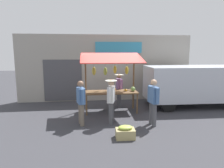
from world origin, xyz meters
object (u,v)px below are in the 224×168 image
Objects in this scene: market_stall at (112,76)px; parked_van at (191,83)px; shopper_in_grey_tee at (111,98)px; shopper_with_shopping_bag at (81,100)px; shopper_with_ponytail at (153,99)px; produce_crate_near at (125,132)px; vendor_with_sunhat at (119,88)px.

market_stall is 3.81m from parked_van.
shopper_in_grey_tee reaches higher than shopper_with_shopping_bag.
shopper_with_ponytail is 1.68m from produce_crate_near.
shopper_with_ponytail is 2.79× the size of produce_crate_near.
market_stall is 1.54× the size of shopper_with_ponytail.
shopper_in_grey_tee is (0.20, 1.43, -0.60)m from market_stall.
shopper_with_shopping_bag is at bearing 49.14° from market_stall.
produce_crate_near is at bearing 123.51° from shopper_with_ponytail.
shopper_with_shopping_bag is (1.26, 1.46, -0.64)m from market_stall.
parked_van reaches higher than produce_crate_near.
market_stall is 1.06m from vendor_with_sunhat.
shopper_with_ponytail is 3.38m from parked_van.
parked_van reaches higher than shopper_with_shopping_bag.
market_stall reaches higher than parked_van.
produce_crate_near is (-0.26, 1.32, -0.75)m from shopper_in_grey_tee.
market_stall reaches higher than shopper_in_grey_tee.
shopper_with_ponytail reaches higher than shopper_in_grey_tee.
vendor_with_sunhat is at bearing -96.08° from produce_crate_near.
produce_crate_near is (1.15, 0.96, -0.75)m from shopper_with_ponytail.
shopper_with_shopping_bag is 5.37m from parked_van.
market_stall is 1.60× the size of shopper_with_shopping_bag.
produce_crate_near is (3.69, 3.18, -0.94)m from parked_van.
produce_crate_near is at bearing -152.80° from shopper_in_grey_tee.
market_stall reaches higher than vendor_with_sunhat.
parked_van is (-2.54, -2.22, 0.19)m from shopper_with_ponytail.
shopper_with_ponytail is (-1.22, 1.79, -0.60)m from market_stall.
shopper_in_grey_tee is 1.46m from shopper_with_ponytail.
shopper_with_shopping_bag is 2.50m from shopper_with_ponytail.
market_stall is at bearing -35.43° from vendor_with_sunhat.
vendor_with_sunhat is 2.24m from shopper_in_grey_tee.
shopper_in_grey_tee is at bearing -78.68° from produce_crate_near.
shopper_with_ponytail reaches higher than produce_crate_near.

